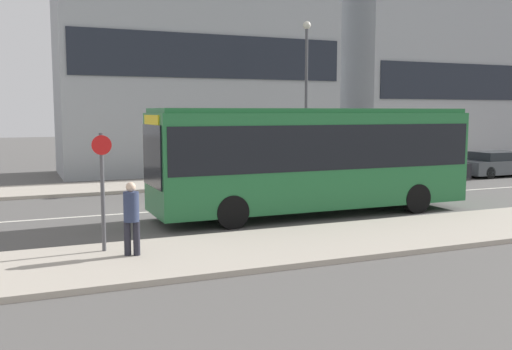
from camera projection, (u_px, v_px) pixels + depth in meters
The scene contains 11 objects.
ground_plane at pixel (189, 209), 19.26m from camera, with size 120.00×120.00×0.00m, color #595654.
sidewalk_near at pixel (263, 248), 13.53m from camera, with size 44.00×3.50×0.13m.
sidewalk_far at pixel (149, 185), 24.98m from camera, with size 44.00×3.50×0.13m.
lane_centerline at pixel (189, 209), 19.26m from camera, with size 41.80×0.16×0.01m.
apartment_block_right_tower at pixel (483, 21), 38.08m from camera, with size 19.95×4.26×18.62m.
city_bus at pixel (313, 154), 18.15m from camera, with size 10.37×2.54×3.39m.
parked_car_0 at pixel (421, 168), 26.96m from camera, with size 4.39×1.83×1.34m.
parked_car_1 at pixel (497, 164), 29.12m from camera, with size 4.16×1.76×1.26m.
pedestrian_near_stop at pixel (131, 214), 12.50m from camera, with size 0.34×0.34×1.63m.
bus_stop_sign at pixel (102, 183), 12.82m from camera, with size 0.44×0.12×2.69m.
street_lamp at pixel (306, 85), 26.17m from camera, with size 0.36×0.36×7.24m.
Camera 1 is at (-5.31, -18.40, 3.30)m, focal length 40.00 mm.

